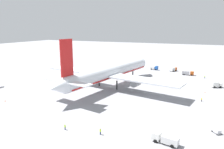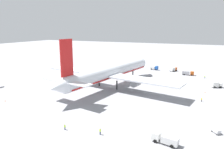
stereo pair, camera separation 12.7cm
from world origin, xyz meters
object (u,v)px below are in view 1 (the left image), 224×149
object	(u,v)px
baggage_cart_1	(117,65)
baggage_cart_0	(1,87)
service_truck_0	(154,68)
traffic_cone_1	(5,101)
ground_worker_0	(65,127)
service_truck_2	(216,84)
baggage_cart_2	(217,131)
service_truck_1	(173,69)
ground_worker_2	(100,131)
traffic_cone_0	(81,68)
airliner	(110,72)
traffic_cone_2	(205,92)
service_truck_3	(188,73)
ground_worker_3	(202,100)
ground_worker_1	(205,77)
service_truck_4	(165,139)

from	to	relation	value
baggage_cart_1	baggage_cart_0	bearing A→B (deg)	160.31
service_truck_0	traffic_cone_1	xyz separation A→B (m)	(-88.60, 38.39, -1.21)
ground_worker_0	traffic_cone_1	bearing A→B (deg)	75.01
service_truck_2	baggage_cart_2	xyz separation A→B (m)	(-50.91, 0.64, -0.86)
traffic_cone_1	service_truck_1	bearing A→B (deg)	-29.80
service_truck_2	baggage_cart_2	world-z (taller)	service_truck_2
service_truck_1	ground_worker_2	size ratio (longest dim) A/B	3.21
service_truck_1	baggage_cart_2	size ratio (longest dim) A/B	1.99
baggage_cart_2	traffic_cone_0	world-z (taller)	baggage_cart_2
airliner	traffic_cone_2	size ratio (longest dim) A/B	135.30
airliner	traffic_cone_0	distance (m)	52.24
service_truck_0	service_truck_1	distance (m)	12.72
service_truck_2	service_truck_3	xyz separation A→B (m)	(23.54, 15.45, -0.12)
ground_worker_3	traffic_cone_0	distance (m)	89.53
baggage_cart_2	ground_worker_0	distance (m)	42.67
service_truck_0	service_truck_3	size ratio (longest dim) A/B	0.78
ground_worker_2	traffic_cone_0	xyz separation A→B (m)	(78.95, 56.61, -0.64)
traffic_cone_1	traffic_cone_2	world-z (taller)	same
service_truck_0	traffic_cone_2	distance (m)	54.88
baggage_cart_1	baggage_cart_2	xyz separation A→B (m)	(-85.84, -66.73, -0.11)
airliner	service_truck_3	xyz separation A→B (m)	(44.11, -32.19, -5.92)
baggage_cart_2	traffic_cone_0	distance (m)	107.39
baggage_cart_2	airliner	bearing A→B (deg)	57.16
ground_worker_3	traffic_cone_1	xyz separation A→B (m)	(-32.23, 71.04, -0.58)
traffic_cone_0	ground_worker_1	bearing A→B (deg)	-86.69
ground_worker_0	traffic_cone_1	world-z (taller)	ground_worker_0
service_truck_3	service_truck_1	bearing A→B (deg)	49.53
service_truck_1	traffic_cone_0	size ratio (longest dim) A/B	10.44
service_truck_4	ground_worker_0	bearing A→B (deg)	99.09
ground_worker_0	traffic_cone_0	size ratio (longest dim) A/B	2.96
service_truck_1	baggage_cart_2	distance (m)	86.69
service_truck_0	baggage_cart_0	world-z (taller)	service_truck_0
baggage_cart_0	traffic_cone_1	size ratio (longest dim) A/B	5.34
service_truck_0	traffic_cone_0	bearing A→B (deg)	110.18
airliner	service_truck_3	size ratio (longest dim) A/B	10.58
baggage_cart_1	traffic_cone_2	xyz separation A→B (m)	(-46.77, -62.76, -0.54)
service_truck_4	baggage_cart_0	xyz separation A→B (m)	(18.59, 82.88, -1.08)
ground_worker_0	ground_worker_2	distance (m)	10.67
ground_worker_2	service_truck_3	bearing A→B (deg)	-9.13
service_truck_2	service_truck_3	size ratio (longest dim) A/B	0.74
service_truck_0	ground_worker_2	bearing A→B (deg)	-174.96
ground_worker_3	service_truck_3	bearing A→B (deg)	11.54
traffic_cone_2	baggage_cart_1	bearing A→B (deg)	53.30
service_truck_2	ground_worker_0	distance (m)	78.00
ground_worker_0	ground_worker_3	distance (m)	54.43
service_truck_1	ground_worker_2	xyz separation A→B (m)	(-97.23, 4.18, -0.53)
service_truck_1	ground_worker_2	bearing A→B (deg)	177.54
airliner	traffic_cone_0	world-z (taller)	airliner
baggage_cart_0	ground_worker_3	world-z (taller)	ground_worker_3
service_truck_2	ground_worker_2	distance (m)	71.56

